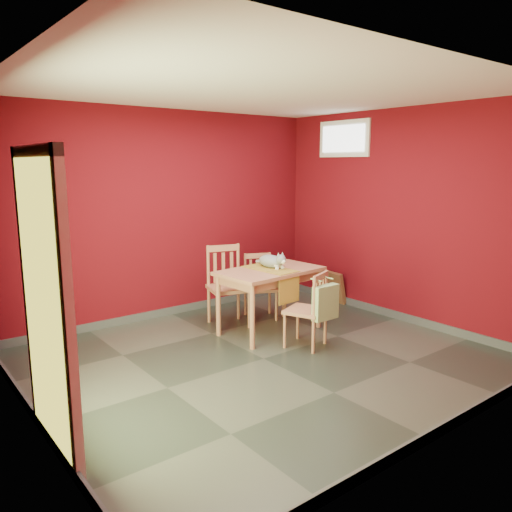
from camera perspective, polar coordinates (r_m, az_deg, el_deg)
ground at (r=5.33m, az=0.88°, el=-11.65°), size 4.50×4.50×0.00m
room_shell at (r=5.31m, az=0.88°, el=-11.15°), size 4.50×4.50×4.50m
doorway at (r=3.65m, az=-23.10°, el=-4.37°), size 0.06×1.01×2.13m
window at (r=7.20m, az=10.00°, el=13.07°), size 0.05×0.90×0.50m
outlet_plate at (r=7.68m, az=0.87°, el=-2.35°), size 0.08×0.02×0.12m
dining_table at (r=5.96m, az=1.61°, el=-2.43°), size 1.29×0.81×0.77m
table_runner at (r=5.87m, az=2.33°, el=-2.22°), size 0.38×0.71×0.35m
chair_far_left at (r=6.28m, az=-3.30°, el=-3.31°), size 0.58×0.58×1.00m
chair_far_right at (r=6.58m, az=0.44°, el=-3.38°), size 0.52×0.52×0.84m
chair_near at (r=5.55m, az=6.07°, el=-6.01°), size 0.52×0.52×0.85m
tote_bag at (r=5.42m, az=7.94°, el=-5.26°), size 0.32×0.19×0.44m
cat at (r=6.02m, az=1.69°, el=-0.31°), size 0.33×0.48×0.22m
picture_frame at (r=7.44m, az=8.78°, el=-3.46°), size 0.21×0.47×0.46m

